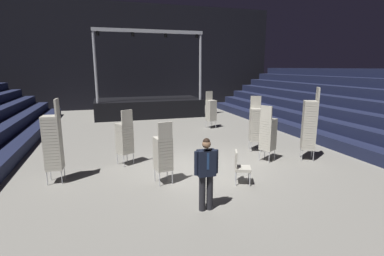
{
  "coord_description": "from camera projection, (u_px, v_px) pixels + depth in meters",
  "views": [
    {
      "loc": [
        -2.78,
        -8.57,
        3.23
      ],
      "look_at": [
        -0.28,
        -0.26,
        1.4
      ],
      "focal_mm": 27.1,
      "sensor_mm": 36.0,
      "label": 1
    }
  ],
  "objects": [
    {
      "name": "chair_stack_front_right",
      "position": [
        256.0,
        124.0,
        11.23
      ],
      "size": [
        0.55,
        0.55,
        2.14
      ],
      "rotation": [
        0.0,
        0.0,
        2.85
      ],
      "color": "#B2B5BA",
      "rests_on": "ground_plane"
    },
    {
      "name": "chair_stack_mid_centre",
      "position": [
        211.0,
        110.0,
        15.49
      ],
      "size": [
        0.54,
        0.54,
        1.96
      ],
      "rotation": [
        0.0,
        0.0,
        3.39
      ],
      "color": "#B2B5BA",
      "rests_on": "ground_plane"
    },
    {
      "name": "chair_stack_rear_left",
      "position": [
        53.0,
        142.0,
        8.05
      ],
      "size": [
        0.47,
        0.47,
        2.39
      ],
      "rotation": [
        0.0,
        0.0,
        1.5
      ],
      "color": "#B2B5BA",
      "rests_on": "ground_plane"
    },
    {
      "name": "chair_stack_mid_right",
      "position": [
        163.0,
        152.0,
        8.05
      ],
      "size": [
        0.51,
        0.51,
        1.79
      ],
      "rotation": [
        0.0,
        0.0,
        0.17
      ],
      "color": "#B2B5BA",
      "rests_on": "ground_plane"
    },
    {
      "name": "chair_stack_rear_right",
      "position": [
        309.0,
        124.0,
        10.08
      ],
      "size": [
        0.6,
        0.6,
        2.56
      ],
      "rotation": [
        0.0,
        0.0,
        1.07
      ],
      "color": "#B2B5BA",
      "rests_on": "ground_plane"
    },
    {
      "name": "bleacher_bank_right",
      "position": [
        376.0,
        106.0,
        12.46
      ],
      "size": [
        5.25,
        24.0,
        3.15
      ],
      "rotation": [
        0.0,
        0.0,
        -1.57
      ],
      "color": "#191E38",
      "rests_on": "ground_plane"
    },
    {
      "name": "chair_stack_mid_left",
      "position": [
        125.0,
        137.0,
        9.62
      ],
      "size": [
        0.6,
        0.6,
        1.88
      ],
      "rotation": [
        0.0,
        0.0,
        0.52
      ],
      "color": "#B2B5BA",
      "rests_on": "ground_plane"
    },
    {
      "name": "loose_chair_near_man",
      "position": [
        240.0,
        165.0,
        8.1
      ],
      "size": [
        0.58,
        0.58,
        0.95
      ],
      "rotation": [
        0.0,
        0.0,
        4.32
      ],
      "color": "#B2B5BA",
      "rests_on": "ground_plane"
    },
    {
      "name": "stage_riser",
      "position": [
        148.0,
        106.0,
        19.54
      ],
      "size": [
        6.92,
        3.37,
        5.43
      ],
      "color": "black",
      "rests_on": "ground_plane"
    },
    {
      "name": "man_with_tie",
      "position": [
        206.0,
        170.0,
        6.5
      ],
      "size": [
        0.57,
        0.24,
        1.7
      ],
      "rotation": [
        0.0,
        0.0,
        3.14
      ],
      "color": "black",
      "rests_on": "ground_plane"
    },
    {
      "name": "chair_stack_front_left",
      "position": [
        268.0,
        133.0,
        10.0
      ],
      "size": [
        0.6,
        0.6,
        1.96
      ],
      "rotation": [
        0.0,
        0.0,
        5.24
      ],
      "color": "#B2B5BA",
      "rests_on": "ground_plane"
    },
    {
      "name": "arena_end_wall",
      "position": [
        139.0,
        57.0,
        22.71
      ],
      "size": [
        22.0,
        0.3,
        8.0
      ],
      "primitive_type": "cube",
      "color": "black",
      "rests_on": "ground_plane"
    },
    {
      "name": "ground_plane",
      "position": [
        198.0,
        169.0,
        9.5
      ],
      "size": [
        22.0,
        30.0,
        0.1
      ],
      "primitive_type": "cube",
      "color": "gray"
    }
  ]
}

